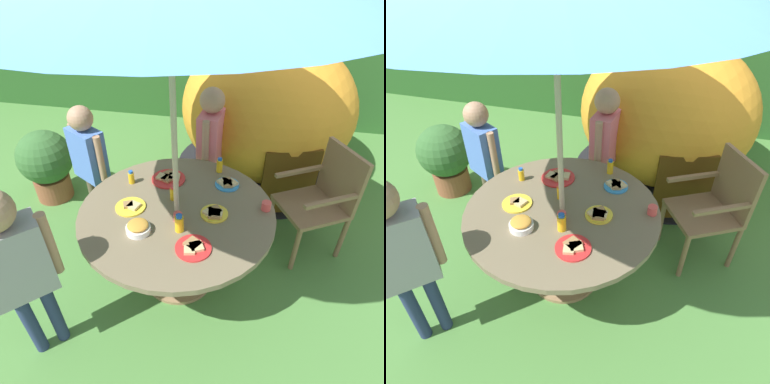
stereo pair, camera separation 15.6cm
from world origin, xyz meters
TOP-DOWN VIEW (x-y plane):
  - ground_plane at (0.00, 0.00)m, footprint 10.00×10.00m
  - hedge_backdrop at (0.00, 3.31)m, footprint 9.00×0.70m
  - garden_table at (0.00, 0.00)m, footprint 1.34×1.34m
  - wooden_chair at (1.06, 0.59)m, footprint 0.64×0.63m
  - dome_tent at (0.56, 1.78)m, footprint 2.41×2.41m
  - potted_plant at (-1.52, 0.78)m, footprint 0.53×0.53m
  - child_in_pink_shirt at (0.10, 0.90)m, footprint 0.21×0.42m
  - child_in_blue_shirt at (-0.88, 0.50)m, footprint 0.36×0.30m
  - child_in_grey_shirt at (-0.71, -0.71)m, footprint 0.36×0.36m
  - snack_bowl at (-0.19, -0.26)m, footprint 0.16×0.16m
  - plate_near_right at (0.31, 0.35)m, footprint 0.18×0.18m
  - plate_far_left at (0.26, -0.01)m, footprint 0.19×0.19m
  - plate_far_right at (-0.32, -0.04)m, footprint 0.21×0.21m
  - plate_front_edge at (0.18, -0.33)m, footprint 0.22×0.22m
  - plate_mid_left at (-0.15, 0.34)m, footprint 0.26×0.26m
  - juice_bottle_near_left at (-0.41, 0.24)m, footprint 0.05×0.05m
  - juice_bottle_center_front at (-0.05, 0.11)m, footprint 0.05×0.05m
  - juice_bottle_center_back at (0.22, 0.52)m, footprint 0.05×0.05m
  - juice_bottle_mid_right at (0.06, -0.20)m, footprint 0.06×0.06m
  - cup_near at (0.03, -0.10)m, footprint 0.06×0.06m
  - cup_far at (0.60, 0.12)m, footprint 0.06×0.06m

SIDE VIEW (x-z plane):
  - ground_plane at x=0.00m, z-range -0.02..0.00m
  - potted_plant at x=-1.52m, z-range 0.04..0.79m
  - wooden_chair at x=1.06m, z-range 0.06..0.99m
  - garden_table at x=0.00m, z-range 0.21..0.91m
  - plate_far_right at x=-0.32m, z-range 0.70..0.73m
  - plate_front_edge at x=0.18m, z-range 0.70..0.73m
  - plate_mid_left at x=-0.15m, z-range 0.70..0.73m
  - plate_near_right at x=0.31m, z-range 0.70..0.73m
  - plate_far_left at x=0.26m, z-range 0.70..0.73m
  - cup_near at x=0.03m, z-range 0.70..0.76m
  - cup_far at x=0.60m, z-range 0.70..0.76m
  - dome_tent at x=0.56m, z-range -0.01..1.48m
  - snack_bowl at x=-0.19m, z-range 0.70..0.78m
  - child_in_blue_shirt at x=-0.88m, z-range 0.16..1.33m
  - juice_bottle_near_left at x=-0.41m, z-range 0.70..0.80m
  - juice_bottle_center_front at x=-0.05m, z-range 0.70..0.81m
  - juice_bottle_center_back at x=0.22m, z-range 0.70..0.82m
  - juice_bottle_mid_right at x=0.06m, z-range 0.70..0.83m
  - child_in_pink_shirt at x=0.10m, z-range 0.17..1.41m
  - child_in_grey_shirt at x=-0.71m, z-range 0.18..1.44m
  - hedge_backdrop at x=0.00m, z-range 0.00..2.19m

